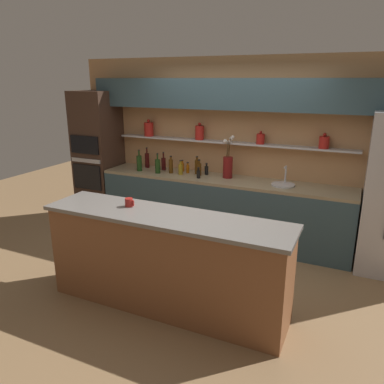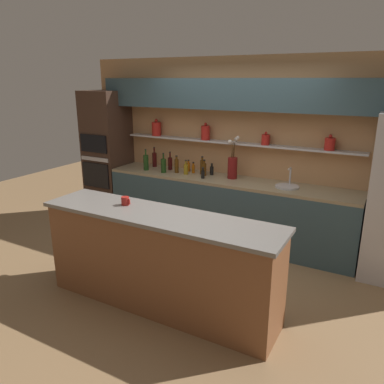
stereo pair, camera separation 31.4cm
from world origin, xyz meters
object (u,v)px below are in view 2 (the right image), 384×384
sink_fixture (287,185)px  bottle_wine_3 (170,163)px  bottle_wine_0 (164,165)px  bottle_wine_8 (155,159)px  bottle_spirit_6 (177,166)px  coffee_mug (125,201)px  bottle_sauce_9 (193,168)px  bottle_spirit_1 (202,167)px  bottle_spirit_11 (204,169)px  flower_vase (233,165)px  bottle_sauce_10 (188,167)px  bottle_sauce_4 (212,170)px  bottle_wine_2 (146,162)px  bottle_oil_7 (186,169)px  bottle_sauce_5 (203,174)px  oven_tower (108,155)px

sink_fixture → bottle_wine_3: (-1.89, 0.11, 0.08)m
bottle_wine_0 → bottle_wine_3: bearing=95.4°
sink_fixture → bottle_wine_8: bottle_wine_8 is taller
bottle_wine_0 → bottle_spirit_6: size_ratio=1.15×
coffee_mug → bottle_sauce_9: bearing=97.0°
bottle_spirit_1 → coffee_mug: 1.92m
sink_fixture → bottle_spirit_11: bearing=179.3°
flower_vase → bottle_sauce_10: bearing=175.0°
bottle_sauce_10 → coffee_mug: size_ratio=1.74×
bottle_spirit_1 → bottle_sauce_4: size_ratio=1.54×
bottle_wine_2 → bottle_sauce_4: (1.04, 0.21, -0.05)m
bottle_spirit_1 → coffee_mug: bottle_spirit_1 is taller
bottle_wine_3 → bottle_sauce_10: (0.31, 0.03, -0.03)m
bottle_spirit_1 → bottle_spirit_6: size_ratio=1.02×
bottle_oil_7 → bottle_wine_3: bearing=157.7°
bottle_sauce_5 → bottle_spirit_11: bottle_spirit_11 is taller
oven_tower → coffee_mug: size_ratio=20.59×
bottle_sauce_10 → coffee_mug: (0.36, -1.98, 0.07)m
bottle_wine_0 → bottle_wine_3: bottle_wine_0 is taller
bottle_wine_3 → bottle_wine_8: (-0.32, 0.04, 0.02)m
bottle_wine_8 → sink_fixture: bearing=-3.8°
bottle_sauce_4 → bottle_sauce_9: bottle_sauce_4 is taller
bottle_wine_2 → bottle_sauce_5: (1.01, -0.02, -0.06)m
bottle_spirit_6 → bottle_oil_7: bottle_spirit_6 is taller
bottle_spirit_1 → bottle_sauce_5: bottle_spirit_1 is taller
bottle_wine_8 → bottle_sauce_10: bottle_wine_8 is taller
bottle_spirit_1 → coffee_mug: (0.09, -1.92, 0.03)m
bottle_wine_2 → bottle_wine_3: 0.38m
sink_fixture → bottle_oil_7: (-1.52, -0.05, 0.06)m
bottle_sauce_10 → bottle_spirit_11: size_ratio=0.75×
sink_fixture → bottle_sauce_9: (-1.46, 0.08, 0.05)m
bottle_spirit_6 → bottle_wine_2: bearing=-171.1°
bottle_sauce_4 → bottle_wine_8: bottle_wine_8 is taller
sink_fixture → coffee_mug: 2.21m
bottle_wine_8 → bottle_wine_2: bearing=-86.9°
sink_fixture → bottle_sauce_9: sink_fixture is taller
oven_tower → bottle_oil_7: size_ratio=9.77×
bottle_wine_3 → bottle_spirit_11: size_ratio=1.18×
flower_vase → sink_fixture: (0.82, -0.07, -0.17)m
flower_vase → bottle_spirit_1: (-0.49, 0.01, -0.08)m
flower_vase → bottle_oil_7: (-0.70, -0.12, -0.11)m
sink_fixture → bottle_wine_3: bearing=176.7°
bottle_wine_8 → bottle_sauce_9: bearing=-4.9°
oven_tower → bottle_sauce_9: bearing=3.4°
bottle_wine_0 → bottle_spirit_11: 0.64m
bottle_wine_3 → bottle_spirit_6: (0.20, -0.13, 0.01)m
sink_fixture → bottle_sauce_4: size_ratio=1.78×
bottle_spirit_11 → sink_fixture: bearing=-0.7°
bottle_wine_0 → bottle_spirit_6: (0.18, 0.09, 0.00)m
bottle_sauce_4 → bottle_sauce_5: size_ratio=1.10×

